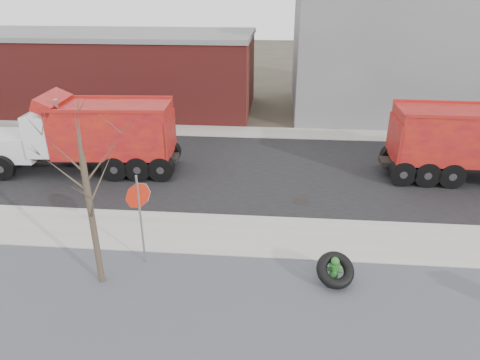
# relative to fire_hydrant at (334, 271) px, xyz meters

# --- Properties ---
(ground) EXTENTS (120.00, 120.00, 0.00)m
(ground) POSITION_rel_fire_hydrant_xyz_m (-3.73, 2.04, -0.41)
(ground) COLOR #383328
(ground) RESTS_ON ground
(gravel_verge) EXTENTS (60.00, 5.00, 0.03)m
(gravel_verge) POSITION_rel_fire_hydrant_xyz_m (-3.73, -1.46, -0.39)
(gravel_verge) COLOR slate
(gravel_verge) RESTS_ON ground
(sidewalk) EXTENTS (60.00, 2.50, 0.06)m
(sidewalk) POSITION_rel_fire_hydrant_xyz_m (-3.73, 2.29, -0.38)
(sidewalk) COLOR #9E9B93
(sidewalk) RESTS_ON ground
(curb) EXTENTS (60.00, 0.15, 0.11)m
(curb) POSITION_rel_fire_hydrant_xyz_m (-3.73, 3.59, -0.35)
(curb) COLOR #9E9B93
(curb) RESTS_ON ground
(road) EXTENTS (60.00, 9.40, 0.02)m
(road) POSITION_rel_fire_hydrant_xyz_m (-3.73, 8.34, -0.40)
(road) COLOR black
(road) RESTS_ON ground
(far_sidewalk) EXTENTS (60.00, 2.00, 0.06)m
(far_sidewalk) POSITION_rel_fire_hydrant_xyz_m (-3.73, 14.04, -0.38)
(far_sidewalk) COLOR #9E9B93
(far_sidewalk) RESTS_ON ground
(building_grey) EXTENTS (12.00, 10.00, 8.00)m
(building_grey) POSITION_rel_fire_hydrant_xyz_m (5.27, 20.04, 3.59)
(building_grey) COLOR gray
(building_grey) RESTS_ON ground
(building_brick) EXTENTS (20.20, 8.20, 5.30)m
(building_brick) POSITION_rel_fire_hydrant_xyz_m (-13.73, 19.04, 2.25)
(building_brick) COLOR maroon
(building_brick) RESTS_ON ground
(bare_tree) EXTENTS (3.20, 3.20, 5.20)m
(bare_tree) POSITION_rel_fire_hydrant_xyz_m (-6.93, -0.56, 2.89)
(bare_tree) COLOR #382D23
(bare_tree) RESTS_ON ground
(fire_hydrant) EXTENTS (0.51, 0.49, 0.89)m
(fire_hydrant) POSITION_rel_fire_hydrant_xyz_m (0.00, 0.00, 0.00)
(fire_hydrant) COLOR #31702A
(fire_hydrant) RESTS_ON ground
(truck_tire) EXTENTS (1.38, 1.35, 0.95)m
(truck_tire) POSITION_rel_fire_hydrant_xyz_m (0.02, -0.07, 0.09)
(truck_tire) COLOR black
(truck_tire) RESTS_ON ground
(stop_sign) EXTENTS (0.60, 0.62, 3.05)m
(stop_sign) POSITION_rel_fire_hydrant_xyz_m (-5.92, 0.54, 1.65)
(stop_sign) COLOR gray
(stop_sign) RESTS_ON ground
(dump_truck_red_b) EXTENTS (8.87, 3.07, 3.70)m
(dump_truck_red_b) POSITION_rel_fire_hydrant_xyz_m (-10.47, 7.58, 1.48)
(dump_truck_red_b) COLOR black
(dump_truck_red_b) RESTS_ON ground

